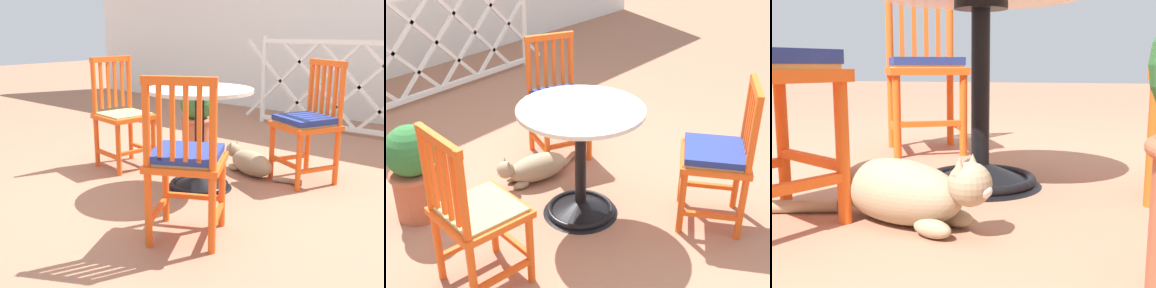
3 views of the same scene
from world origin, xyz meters
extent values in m
plane|color=#A36B51|center=(0.00, 0.00, 0.00)|extent=(24.00, 24.00, 0.00)
cube|color=white|center=(0.00, 3.24, 1.40)|extent=(10.00, 0.20, 2.80)
cylinder|color=white|center=(-1.00, 2.35, 0.53)|extent=(0.06, 0.06, 1.05)
cube|color=white|center=(0.43, 2.35, 0.06)|extent=(2.85, 0.04, 0.05)
cube|color=white|center=(-0.76, 2.35, 0.53)|extent=(0.96, 0.02, 0.96)
cube|color=white|center=(-0.29, 2.35, 0.53)|extent=(0.96, 0.02, 0.96)
cube|color=white|center=(0.19, 2.35, 0.53)|extent=(0.96, 0.02, 0.96)
cube|color=white|center=(-0.76, 2.35, 0.53)|extent=(0.96, 0.02, 0.96)
cube|color=white|center=(-0.29, 2.35, 0.53)|extent=(0.96, 0.02, 0.96)
cube|color=white|center=(0.19, 2.35, 0.53)|extent=(0.96, 0.02, 0.96)
cone|color=black|center=(-0.06, -0.05, 0.05)|extent=(0.48, 0.48, 0.10)
torus|color=black|center=(-0.06, -0.05, 0.03)|extent=(0.44, 0.44, 0.04)
cylinder|color=black|center=(-0.06, -0.05, 0.37)|extent=(0.07, 0.07, 0.66)
cylinder|color=black|center=(-0.06, -0.05, 0.68)|extent=(0.20, 0.20, 0.04)
cylinder|color=beige|center=(-0.06, -0.05, 0.72)|extent=(0.76, 0.76, 0.02)
cylinder|color=#EA5619|center=(0.16, -0.63, 0.23)|extent=(0.04, 0.04, 0.45)
cylinder|color=#EA5619|center=(0.46, -0.47, 0.23)|extent=(0.04, 0.04, 0.45)
cylinder|color=#EA5619|center=(0.32, -0.93, 0.46)|extent=(0.04, 0.04, 0.91)
cylinder|color=#EA5619|center=(0.62, -0.77, 0.46)|extent=(0.04, 0.04, 0.91)
cube|color=#EA5619|center=(0.24, -0.78, 0.14)|extent=(0.19, 0.31, 0.03)
cube|color=#EA5619|center=(0.54, -0.62, 0.14)|extent=(0.19, 0.31, 0.03)
cube|color=#EA5619|center=(0.31, -0.55, 0.17)|extent=(0.31, 0.19, 0.03)
cube|color=#EA5619|center=(0.39, -0.70, 0.43)|extent=(0.54, 0.54, 0.04)
cube|color=tan|center=(0.39, -0.70, 0.45)|extent=(0.47, 0.47, 0.02)
cube|color=#EA5619|center=(0.38, -0.90, 0.68)|extent=(0.03, 0.03, 0.39)
cube|color=#EA5619|center=(0.44, -0.87, 0.68)|extent=(0.03, 0.03, 0.39)
cube|color=#EA5619|center=(0.50, -0.84, 0.68)|extent=(0.03, 0.03, 0.39)
cube|color=#EA5619|center=(0.56, -0.81, 0.68)|extent=(0.03, 0.03, 0.39)
cube|color=#EA5619|center=(0.47, -0.85, 0.89)|extent=(0.35, 0.21, 0.04)
cube|color=navy|center=(0.39, -0.70, 0.48)|extent=(0.49, 0.49, 0.04)
cylinder|color=#EA5619|center=(0.53, 0.35, 0.23)|extent=(0.04, 0.04, 0.45)
cylinder|color=#EA5619|center=(0.22, 0.50, 0.23)|extent=(0.04, 0.04, 0.45)
cylinder|color=#EA5619|center=(0.67, 0.66, 0.46)|extent=(0.04, 0.04, 0.91)
cylinder|color=#EA5619|center=(0.37, 0.80, 0.46)|extent=(0.04, 0.04, 0.91)
cube|color=#EA5619|center=(0.60, 0.50, 0.14)|extent=(0.17, 0.32, 0.03)
cube|color=#EA5619|center=(0.29, 0.65, 0.14)|extent=(0.17, 0.32, 0.03)
cube|color=#EA5619|center=(0.37, 0.42, 0.17)|extent=(0.32, 0.17, 0.03)
cube|color=#EA5619|center=(0.45, 0.58, 0.43)|extent=(0.53, 0.53, 0.04)
cube|color=tan|center=(0.45, 0.58, 0.45)|extent=(0.47, 0.47, 0.02)
cube|color=#EA5619|center=(0.61, 0.68, 0.68)|extent=(0.03, 0.03, 0.39)
cube|color=#EA5619|center=(0.55, 0.71, 0.68)|extent=(0.03, 0.03, 0.39)
cube|color=#EA5619|center=(0.49, 0.74, 0.68)|extent=(0.03, 0.03, 0.39)
cube|color=#EA5619|center=(0.43, 0.77, 0.68)|extent=(0.03, 0.03, 0.39)
cube|color=#EA5619|center=(0.52, 0.73, 0.89)|extent=(0.36, 0.19, 0.04)
cube|color=navy|center=(0.45, 0.58, 0.48)|extent=(0.48, 0.48, 0.04)
cylinder|color=#EA5619|center=(-0.67, 0.09, 0.23)|extent=(0.04, 0.04, 0.45)
cylinder|color=#EA5619|center=(-0.72, -0.25, 0.23)|extent=(0.04, 0.04, 0.45)
cylinder|color=#EA5619|center=(-1.00, 0.14, 0.46)|extent=(0.04, 0.04, 0.91)
cylinder|color=#EA5619|center=(-1.05, -0.20, 0.46)|extent=(0.04, 0.04, 0.91)
cube|color=#EA5619|center=(-0.84, 0.11, 0.14)|extent=(0.34, 0.08, 0.03)
cube|color=#EA5619|center=(-0.89, -0.22, 0.14)|extent=(0.34, 0.08, 0.03)
cube|color=#EA5619|center=(-0.69, -0.08, 0.17)|extent=(0.08, 0.34, 0.03)
cube|color=#EA5619|center=(-0.86, -0.05, 0.43)|extent=(0.45, 0.45, 0.04)
cube|color=tan|center=(-0.86, -0.05, 0.45)|extent=(0.40, 0.40, 0.02)
cube|color=#EA5619|center=(-1.01, 0.07, 0.68)|extent=(0.02, 0.03, 0.39)
cube|color=#EA5619|center=(-1.02, 0.00, 0.68)|extent=(0.02, 0.03, 0.39)
cube|color=#EA5619|center=(-1.03, -0.06, 0.68)|extent=(0.02, 0.03, 0.39)
cube|color=#EA5619|center=(-1.04, -0.13, 0.68)|extent=(0.02, 0.03, 0.39)
cube|color=#EA5619|center=(-1.03, -0.03, 0.89)|extent=(0.09, 0.38, 0.04)
ellipsoid|color=#9E896B|center=(0.07, 0.45, 0.10)|extent=(0.48, 0.33, 0.19)
ellipsoid|color=silver|center=(-0.02, 0.48, 0.08)|extent=(0.22, 0.20, 0.14)
sphere|color=#9E896B|center=(-0.17, 0.53, 0.15)|extent=(0.12, 0.12, 0.12)
ellipsoid|color=silver|center=(-0.21, 0.54, 0.14)|extent=(0.06, 0.06, 0.04)
cone|color=#9E896B|center=(-0.17, 0.50, 0.20)|extent=(0.04, 0.04, 0.04)
cone|color=#9E896B|center=(-0.15, 0.56, 0.20)|extent=(0.04, 0.04, 0.04)
ellipsoid|color=#9E896B|center=(-0.10, 0.45, 0.03)|extent=(0.13, 0.09, 0.05)
ellipsoid|color=#9E896B|center=(-0.07, 0.55, 0.03)|extent=(0.13, 0.09, 0.05)
cylinder|color=#9E896B|center=(0.40, 0.45, 0.02)|extent=(0.22, 0.10, 0.04)
cylinder|color=#B25B3D|center=(-0.73, 0.73, 0.16)|extent=(0.28, 0.28, 0.32)
torus|color=#B25B3D|center=(-0.73, 0.73, 0.30)|extent=(0.32, 0.32, 0.04)
sphere|color=#2D6B33|center=(-0.73, 0.73, 0.46)|extent=(0.32, 0.32, 0.32)
camera|label=1|loc=(1.92, -2.45, 1.13)|focal=41.87mm
camera|label=2|loc=(-2.16, -1.75, 1.88)|focal=47.42mm
camera|label=3|loc=(-0.46, 1.71, 0.46)|focal=44.33mm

